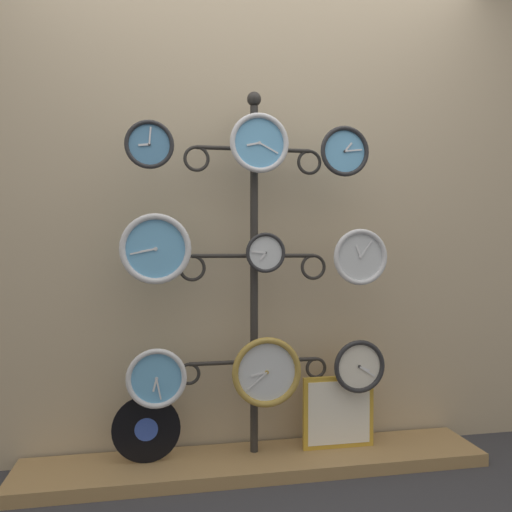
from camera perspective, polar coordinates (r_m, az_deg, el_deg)
ground_plane at (r=2.26m, az=1.88°, el=-26.73°), size 12.00×12.00×0.00m
shop_wall at (r=2.58m, az=-0.87°, el=8.78°), size 4.40×0.04×2.80m
low_shelf at (r=2.56m, az=0.04°, el=-22.54°), size 2.20×0.36×0.06m
display_stand at (r=2.44m, az=-0.22°, el=-9.32°), size 0.73×0.39×1.80m
clock_top_left at (r=2.29m, az=-12.09°, el=12.33°), size 0.22×0.04×0.22m
clock_top_center at (r=2.37m, az=0.37°, el=12.77°), size 0.28×0.04×0.28m
clock_top_right at (r=2.45m, az=10.07°, el=11.68°), size 0.24×0.04×0.24m
clock_middle_left at (r=2.28m, az=-11.40°, el=0.81°), size 0.32×0.04×0.32m
clock_middle_center at (r=2.34m, az=1.08°, el=0.37°), size 0.19×0.04×0.19m
clock_middle_right at (r=2.44m, az=11.80°, el=-0.11°), size 0.27×0.04×0.27m
clock_bottom_left at (r=2.33m, az=-11.30°, el=-13.54°), size 0.27×0.04×0.27m
clock_bottom_center at (r=2.37m, az=1.22°, el=-13.11°), size 0.33×0.04×0.33m
clock_bottom_right at (r=2.53m, az=11.69°, el=-12.24°), size 0.26×0.04×0.26m
vinyl_record at (r=2.47m, az=-12.43°, el=-18.78°), size 0.31×0.01×0.31m
picture_frame at (r=2.61m, az=9.41°, el=-17.19°), size 0.36×0.02×0.35m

